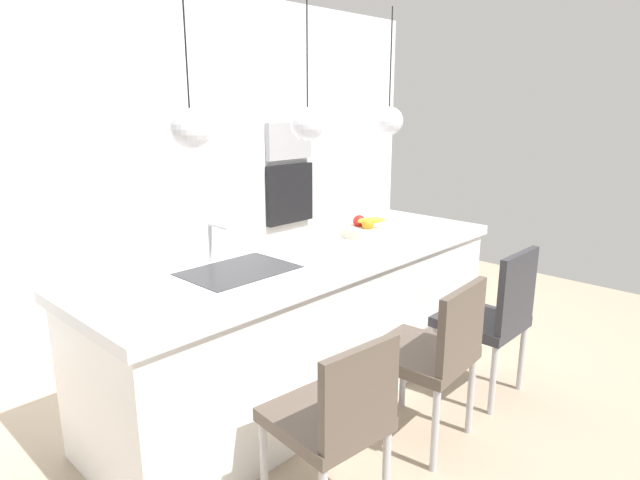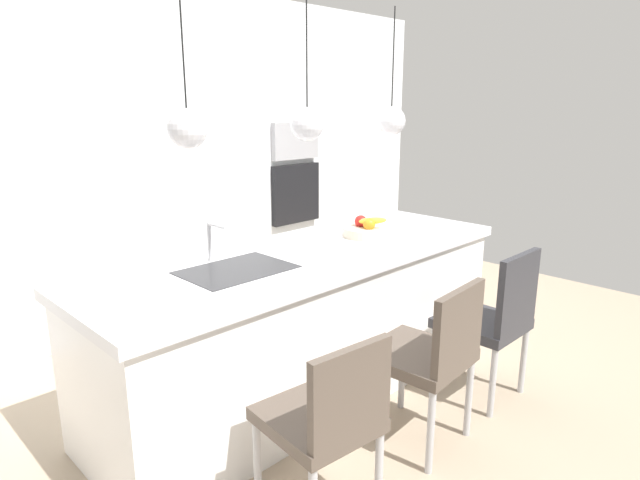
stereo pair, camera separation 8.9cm
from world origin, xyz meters
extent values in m
plane|color=tan|center=(0.00, 0.00, 0.00)|extent=(6.60, 6.60, 0.00)
cube|color=white|center=(0.00, 1.65, 1.30)|extent=(6.00, 0.10, 2.60)
cube|color=white|center=(0.00, 0.00, 0.41)|extent=(2.65, 0.83, 0.82)
cube|color=white|center=(0.00, 0.00, 0.85)|extent=(2.71, 0.89, 0.06)
cube|color=#2D2D30|center=(-0.51, 0.00, 0.88)|extent=(0.56, 0.40, 0.02)
cylinder|color=silver|center=(-0.51, 0.24, 0.99)|extent=(0.02, 0.02, 0.22)
cylinder|color=silver|center=(-0.51, 0.16, 1.09)|extent=(0.02, 0.16, 0.02)
cylinder|color=beige|center=(0.51, 0.00, 0.91)|extent=(0.28, 0.28, 0.06)
sphere|color=red|center=(0.52, 0.05, 0.97)|extent=(0.08, 0.08, 0.08)
sphere|color=orange|center=(0.50, -0.04, 0.97)|extent=(0.08, 0.08, 0.08)
ellipsoid|color=yellow|center=(0.52, -0.05, 0.99)|extent=(0.14, 0.18, 0.06)
cube|color=#9E9EA3|center=(1.34, 1.58, 1.38)|extent=(0.54, 0.08, 0.34)
cube|color=black|center=(1.34, 1.58, 0.88)|extent=(0.56, 0.08, 0.56)
cube|color=brown|center=(-0.68, -0.76, 0.43)|extent=(0.46, 0.49, 0.06)
cube|color=brown|center=(-0.70, -0.97, 0.65)|extent=(0.40, 0.08, 0.37)
cylinder|color=#B2B2B7|center=(-0.48, -0.58, 0.20)|extent=(0.04, 0.04, 0.40)
cylinder|color=#B2B2B7|center=(-0.83, -0.55, 0.20)|extent=(0.04, 0.04, 0.40)
cylinder|color=#B2B2B7|center=(-0.52, -0.98, 0.20)|extent=(0.04, 0.04, 0.40)
cube|color=brown|center=(0.04, -0.76, 0.47)|extent=(0.50, 0.51, 0.06)
cube|color=brown|center=(0.06, -0.98, 0.69)|extent=(0.44, 0.07, 0.38)
cylinder|color=#B2B2B7|center=(0.23, -0.54, 0.22)|extent=(0.04, 0.04, 0.44)
cylinder|color=#B2B2B7|center=(-0.17, -0.57, 0.22)|extent=(0.04, 0.04, 0.44)
cylinder|color=#B2B2B7|center=(0.26, -0.95, 0.22)|extent=(0.04, 0.04, 0.44)
cylinder|color=#B2B2B7|center=(-0.14, -0.98, 0.22)|extent=(0.04, 0.04, 0.44)
cube|color=#333338|center=(0.70, -0.76, 0.45)|extent=(0.44, 0.46, 0.06)
cube|color=#333338|center=(0.70, -0.97, 0.70)|extent=(0.42, 0.04, 0.44)
cylinder|color=#B2B2B7|center=(0.89, -0.57, 0.21)|extent=(0.04, 0.04, 0.42)
cylinder|color=#B2B2B7|center=(0.51, -0.56, 0.21)|extent=(0.04, 0.04, 0.42)
cylinder|color=#B2B2B7|center=(0.89, -0.96, 0.21)|extent=(0.04, 0.04, 0.42)
cylinder|color=#B2B2B7|center=(0.51, -0.96, 0.21)|extent=(0.04, 0.04, 0.42)
sphere|color=silver|center=(-0.75, 0.00, 1.61)|extent=(0.19, 0.19, 0.19)
cylinder|color=black|center=(-0.75, 0.00, 2.00)|extent=(0.01, 0.01, 0.60)
sphere|color=silver|center=(0.00, 0.00, 1.61)|extent=(0.19, 0.19, 0.19)
cylinder|color=black|center=(0.00, 0.00, 2.00)|extent=(0.01, 0.01, 0.60)
sphere|color=silver|center=(0.75, 0.00, 1.61)|extent=(0.19, 0.19, 0.19)
cylinder|color=black|center=(0.75, 0.00, 2.00)|extent=(0.01, 0.01, 0.60)
camera|label=1|loc=(-2.14, -2.12, 1.73)|focal=30.07mm
camera|label=2|loc=(-2.08, -2.19, 1.73)|focal=30.07mm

